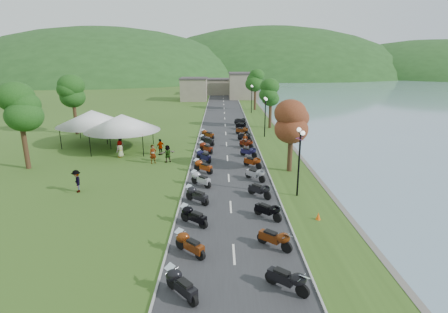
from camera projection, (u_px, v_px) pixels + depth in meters
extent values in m
cube|color=#303033|center=(226.00, 134.00, 47.12)|extent=(7.00, 120.00, 0.02)
cube|color=gray|center=(215.00, 87.00, 89.69)|extent=(18.00, 16.00, 5.00)
imported|color=slate|center=(154.00, 163.00, 33.95)|extent=(0.83, 0.76, 1.85)
imported|color=slate|center=(121.00, 155.00, 36.88)|extent=(0.89, 0.50, 1.82)
imported|color=slate|center=(78.00, 192.00, 26.75)|extent=(0.93, 1.22, 1.75)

